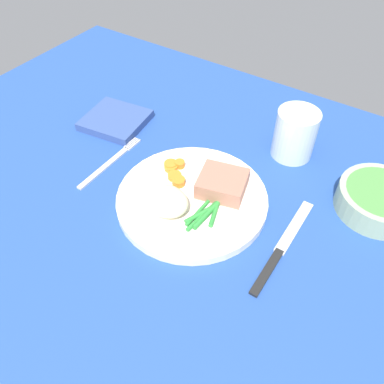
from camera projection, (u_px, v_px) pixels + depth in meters
The scene contains 11 objects.
dining_table at pixel (177, 209), 66.97cm from camera, with size 120.00×90.00×2.00cm.
dinner_plate at pixel (192, 199), 66.02cm from camera, with size 25.38×25.38×1.60cm, color white.
meat_portion at pixel (222, 184), 65.34cm from camera, with size 7.74×6.99×3.03cm, color #A86B56.
mashed_potatoes at pixel (164, 200), 62.37cm from camera, with size 7.54×6.25×3.62cm, color beige.
carrot_slices at pixel (175, 171), 68.88cm from camera, with size 5.99×5.82×1.18cm.
green_beans at pixel (206, 213), 62.41cm from camera, with size 4.41×8.68×0.88cm.
fork at pixel (110, 163), 73.24cm from camera, with size 1.44×16.60×0.40cm.
knife at pixel (282, 247), 59.95cm from camera, with size 1.70×20.50×0.64cm.
water_glass at pixel (294, 137), 72.53cm from camera, with size 7.71×7.71×9.32cm.
salad_bowl at pixel (379, 199), 63.98cm from camera, with size 13.55×13.55×4.16cm.
napkin at pixel (115, 120), 81.37cm from camera, with size 12.07×11.24×1.64cm, color #334C8C.
Camera 1 is at (26.44, -35.36, 51.49)cm, focal length 36.65 mm.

